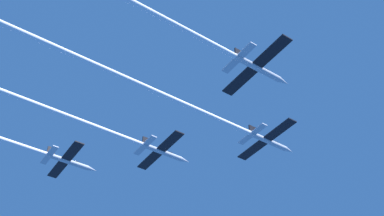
{
  "coord_description": "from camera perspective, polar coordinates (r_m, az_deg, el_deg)",
  "views": [
    {
      "loc": [
        56.95,
        -57.34,
        -58.85
      ],
      "look_at": [
        0.24,
        -18.9,
        0.09
      ],
      "focal_mm": 42.71,
      "sensor_mm": 36.0,
      "label": 1
    }
  ],
  "objects": [
    {
      "name": "jet_left_wing",
      "position": [
        97.69,
        -12.17,
        -2.2
      ],
      "size": [
        16.76,
        56.57,
        2.78
      ],
      "color": "#B2BAC6"
    },
    {
      "name": "jet_right_wing",
      "position": [
        74.61,
        -4.0,
        11.3
      ],
      "size": [
        16.76,
        64.71,
        2.78
      ],
      "color": "#B2BAC6"
    },
    {
      "name": "jet_lead",
      "position": [
        89.48,
        -0.99,
        0.51
      ],
      "size": [
        16.76,
        67.5,
        2.78
      ],
      "color": "#B2BAC6"
    }
  ]
}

